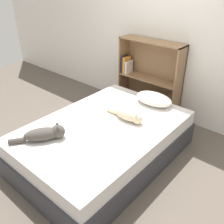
{
  "coord_description": "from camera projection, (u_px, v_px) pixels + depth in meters",
  "views": [
    {
      "loc": [
        1.6,
        -1.7,
        1.94
      ],
      "look_at": [
        0.0,
        0.15,
        0.56
      ],
      "focal_mm": 40.0,
      "sensor_mm": 36.0,
      "label": 1
    }
  ],
  "objects": [
    {
      "name": "cat_dark",
      "position": [
        45.0,
        134.0,
        2.5
      ],
      "size": [
        0.38,
        0.49,
        0.16
      ],
      "rotation": [
        0.0,
        0.0,
        0.97
      ],
      "color": "#47423D",
      "rests_on": "bed"
    },
    {
      "name": "cat_light",
      "position": [
        128.0,
        115.0,
        2.82
      ],
      "size": [
        0.5,
        0.16,
        0.14
      ],
      "rotation": [
        0.0,
        0.0,
        6.28
      ],
      "color": "beige",
      "rests_on": "bed"
    },
    {
      "name": "ground_plane",
      "position": [
        104.0,
        157.0,
        2.99
      ],
      "size": [
        8.0,
        8.0,
        0.0
      ],
      "primitive_type": "plane",
      "color": "brown"
    },
    {
      "name": "bookshelf",
      "position": [
        149.0,
        77.0,
        3.71
      ],
      "size": [
        0.96,
        0.26,
        1.12
      ],
      "color": "#8E6B47",
      "rests_on": "ground_plane"
    },
    {
      "name": "pillow",
      "position": [
        154.0,
        99.0,
        3.17
      ],
      "size": [
        0.49,
        0.3,
        0.14
      ],
      "color": "white",
      "rests_on": "bed"
    },
    {
      "name": "wall_back",
      "position": [
        175.0,
        31.0,
        3.31
      ],
      "size": [
        8.0,
        0.06,
        2.5
      ],
      "color": "white",
      "rests_on": "ground_plane"
    },
    {
      "name": "bed",
      "position": [
        104.0,
        142.0,
        2.88
      ],
      "size": [
        1.32,
        1.95,
        0.46
      ],
      "color": "#333338",
      "rests_on": "ground_plane"
    }
  ]
}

